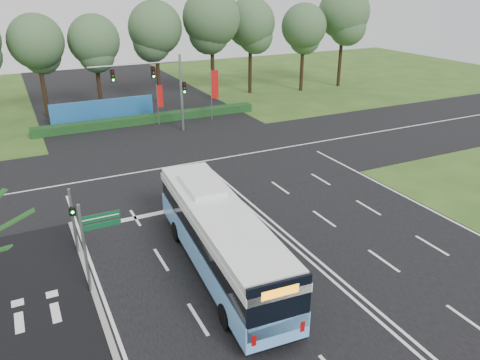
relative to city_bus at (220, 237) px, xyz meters
name	(u,v)px	position (x,y,z in m)	size (l,w,h in m)	color
ground	(275,232)	(4.27, 2.08, -1.79)	(120.00, 120.00, 0.00)	#2D4F1A
road_main	(275,231)	(4.27, 2.08, -1.77)	(20.00, 120.00, 0.04)	black
road_cross	(197,163)	(4.27, 14.08, -1.77)	(120.00, 14.00, 0.05)	black
bike_path	(40,333)	(-8.23, -0.92, -1.76)	(5.00, 18.00, 0.06)	black
kerb_strip	(102,315)	(-5.83, -0.92, -1.73)	(0.25, 18.00, 0.12)	gray
city_bus	(220,237)	(0.00, 0.00, 0.00)	(3.46, 12.54, 3.56)	#6BAEF7
pedestrian_signal	(73,220)	(-5.93, 4.53, 0.19)	(0.33, 0.43, 3.63)	gray
street_sign	(92,238)	(-5.59, 0.91, 0.95)	(1.71, 0.13, 4.39)	gray
banner_flag_mid	(160,99)	(4.99, 25.30, 0.83)	(0.59, 0.07, 3.98)	gray
banner_flag_right	(214,88)	(10.22, 24.33, 1.54)	(0.76, 0.17, 5.15)	gray
traffic_light_gantry	(162,83)	(4.48, 22.58, 2.87)	(8.41, 0.28, 7.00)	gray
hedge	(150,119)	(4.27, 26.58, -1.39)	(22.00, 1.20, 0.80)	#123316
blue_hoarding	(103,111)	(0.27, 29.08, -0.69)	(10.00, 0.30, 2.20)	#1D5A9E
eucalyptus_row	(178,27)	(9.84, 33.01, 6.53)	(55.01, 8.73, 12.54)	black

